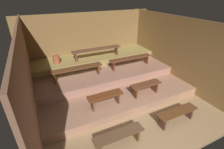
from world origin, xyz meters
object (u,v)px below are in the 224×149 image
bench_floor_right (177,114)px  bench_middle_left (77,69)px  bench_upper_center (97,50)px  bench_middle_right (131,59)px  bench_lower_right (146,86)px  pail_upper (56,59)px  bench_floor_left (119,136)px  bench_lower_left (105,97)px

bench_floor_right → bench_middle_left: 3.42m
bench_upper_center → bench_middle_right: bearing=-37.7°
bench_floor_right → bench_lower_right: bench_lower_right is taller
pail_upper → bench_lower_right: bearing=-48.0°
bench_upper_center → pail_upper: bearing=175.1°
bench_middle_right → pail_upper: size_ratio=5.83×
bench_lower_right → bench_upper_center: 2.56m
bench_floor_left → bench_lower_left: 1.23m
bench_floor_left → bench_middle_right: size_ratio=0.68×
bench_lower_right → pail_upper: size_ratio=3.35×
bench_floor_right → pail_upper: pail_upper is taller
bench_lower_left → bench_lower_right: bearing=0.0°
bench_floor_left → bench_lower_right: 2.00m
bench_lower_right → bench_upper_center: bench_upper_center is taller
bench_lower_right → bench_middle_left: size_ratio=0.57×
bench_floor_right → bench_middle_right: size_ratio=0.68×
bench_floor_left → bench_lower_left: (0.19, 1.19, 0.26)m
pail_upper → bench_middle_right: bearing=-20.1°
bench_lower_left → bench_middle_right: bearing=41.2°
bench_lower_left → bench_middle_right: bench_middle_right is taller
bench_floor_left → bench_floor_right: bearing=0.0°
bench_floor_left → bench_lower_right: size_ratio=1.18×
bench_floor_left → bench_middle_right: bearing=54.4°
bench_floor_right → bench_lower_left: size_ratio=1.18×
bench_middle_left → bench_floor_right: bearing=-54.4°
bench_lower_right → bench_floor_left: bearing=-143.1°
bench_middle_right → bench_upper_center: size_ratio=0.89×
bench_floor_left → pail_upper: pail_upper is taller
bench_floor_right → bench_lower_right: bearing=99.2°
bench_lower_left → pail_upper: size_ratio=3.35×
bench_floor_left → bench_lower_right: bearing=36.9°
bench_middle_right → pail_upper: bearing=159.9°
bench_lower_left → bench_upper_center: bearing=74.0°
bench_floor_left → bench_lower_left: size_ratio=1.18×
bench_middle_left → pail_upper: bearing=117.3°
bench_upper_center → bench_lower_right: bearing=-73.6°
bench_floor_right → bench_upper_center: (-0.90, 3.59, 0.81)m
bench_floor_right → bench_middle_left: (-1.97, 2.75, 0.55)m
bench_lower_right → bench_upper_center: size_ratio=0.51×
bench_floor_left → bench_upper_center: 3.78m
bench_lower_right → bench_middle_right: bench_middle_right is taller
bench_lower_right → bench_middle_right: bearing=76.2°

